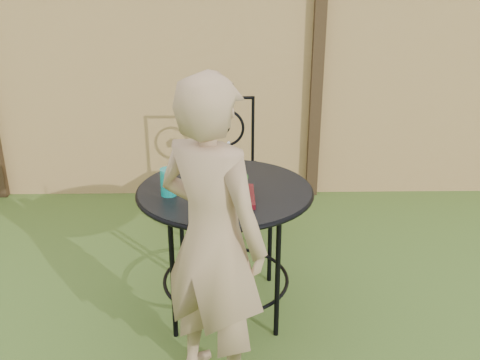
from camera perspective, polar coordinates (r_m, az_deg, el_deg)
The scene contains 8 objects.
fence at distance 4.35m, azimuth -9.40°, elevation 10.28°, with size 8.00×0.12×1.90m.
patio_table at distance 2.83m, azimuth -1.59°, elevation -3.48°, with size 0.92×0.92×0.72m.
patio_chair at distance 3.77m, azimuth -1.59°, elevation 1.75°, with size 0.46×0.46×0.95m.
diner at distance 2.27m, azimuth -2.98°, elevation -6.45°, with size 0.53×0.34×1.44m, color #9D7C5A.
salad_plate at distance 2.65m, azimuth -1.38°, elevation -1.76°, with size 0.27×0.27×0.02m, color #450911.
salad at distance 2.63m, azimuth -1.39°, elevation -0.72°, with size 0.21×0.21×0.08m, color #235614.
fork at distance 2.58m, azimuth -1.19°, elevation 1.95°, with size 0.01×0.01×0.18m, color silver.
drinking_glass at distance 2.69m, azimuth -7.65°, elevation -0.22°, with size 0.08×0.08×0.14m, color #0C9187.
Camera 1 is at (0.62, -2.02, 1.79)m, focal length 40.00 mm.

